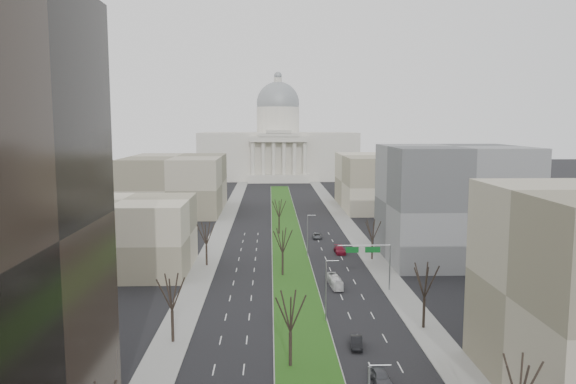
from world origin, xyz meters
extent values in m
plane|color=black|center=(0.00, 120.00, 0.00)|extent=(600.00, 600.00, 0.00)
cube|color=#999993|center=(0.00, 119.00, 0.07)|extent=(8.00, 222.00, 0.15)
cube|color=#184913|center=(0.00, 119.00, 0.17)|extent=(7.70, 221.70, 0.06)
cube|color=gray|center=(-17.50, 95.00, 0.07)|extent=(5.00, 330.00, 0.15)
cube|color=gray|center=(17.50, 95.00, 0.07)|extent=(5.00, 330.00, 0.15)
cube|color=beige|center=(0.00, 270.00, 12.00)|extent=(80.00, 40.00, 24.00)
cube|color=beige|center=(0.00, 247.00, 2.00)|extent=(30.00, 6.00, 4.00)
cube|color=beige|center=(0.00, 247.00, 21.00)|extent=(28.00, 5.00, 2.50)
cube|color=beige|center=(0.00, 247.00, 23.00)|extent=(20.00, 5.00, 1.80)
cube|color=beige|center=(0.00, 247.00, 24.60)|extent=(12.00, 5.00, 1.60)
cylinder|color=beige|center=(0.00, 270.00, 30.00)|extent=(22.00, 22.00, 14.00)
sphere|color=gray|center=(0.00, 270.00, 39.00)|extent=(22.00, 22.00, 22.00)
cylinder|color=beige|center=(0.00, 270.00, 50.00)|extent=(4.00, 4.00, 4.00)
sphere|color=gray|center=(0.00, 270.00, 53.00)|extent=(4.00, 4.00, 4.00)
cylinder|color=beige|center=(-12.50, 247.00, 12.00)|extent=(2.00, 2.00, 16.00)
cylinder|color=beige|center=(-7.50, 247.00, 12.00)|extent=(2.00, 2.00, 16.00)
cylinder|color=beige|center=(-2.50, 247.00, 12.00)|extent=(2.00, 2.00, 16.00)
cylinder|color=beige|center=(2.50, 247.00, 12.00)|extent=(2.00, 2.00, 16.00)
cylinder|color=beige|center=(7.50, 247.00, 12.00)|extent=(2.00, 2.00, 16.00)
cylinder|color=beige|center=(12.50, 247.00, 12.00)|extent=(2.00, 2.00, 16.00)
cube|color=gray|center=(-33.00, 85.00, 7.00)|extent=(26.00, 22.00, 14.00)
cube|color=#595A5D|center=(34.00, 92.00, 12.00)|extent=(28.00, 26.00, 24.00)
cube|color=gray|center=(-35.00, 160.00, 9.00)|extent=(30.00, 40.00, 18.00)
cube|color=gray|center=(35.00, 165.00, 9.00)|extent=(30.00, 40.00, 18.00)
cylinder|color=black|center=(-17.20, 48.00, 2.16)|extent=(0.40, 0.40, 4.32)
cylinder|color=black|center=(-17.20, 88.00, 2.11)|extent=(0.40, 0.40, 4.22)
cylinder|color=black|center=(17.20, 52.00, 2.21)|extent=(0.40, 0.40, 4.42)
cylinder|color=black|center=(17.20, 92.00, 2.02)|extent=(0.40, 0.40, 4.03)
cylinder|color=black|center=(-2.00, 40.00, 2.16)|extent=(0.40, 0.40, 4.32)
cylinder|color=black|center=(-2.00, 80.00, 2.16)|extent=(0.40, 0.40, 4.32)
cylinder|color=black|center=(-2.00, 120.00, 2.16)|extent=(0.40, 0.40, 4.32)
cylinder|color=gray|center=(4.60, 20.00, 9.10)|extent=(1.80, 0.12, 0.12)
cylinder|color=gray|center=(3.70, 55.00, 4.50)|extent=(0.20, 0.20, 9.00)
cylinder|color=gray|center=(4.60, 55.00, 9.10)|extent=(1.80, 0.12, 0.12)
cylinder|color=gray|center=(3.70, 95.00, 4.50)|extent=(0.20, 0.20, 9.00)
cylinder|color=gray|center=(4.60, 95.00, 9.10)|extent=(1.80, 0.12, 0.12)
cylinder|color=gray|center=(16.20, 70.00, 4.00)|extent=(0.24, 0.24, 8.00)
cylinder|color=gray|center=(11.70, 70.00, 8.00)|extent=(9.00, 0.18, 0.18)
cube|color=#0C591E|center=(13.20, 70.08, 7.20)|extent=(2.60, 0.08, 1.00)
cube|color=#0C591E|center=(9.70, 70.08, 7.20)|extent=(2.20, 0.08, 1.00)
imported|color=#45474C|center=(7.85, 35.40, 0.77)|extent=(2.19, 4.65, 1.54)
imported|color=black|center=(6.72, 45.49, 0.68)|extent=(1.95, 4.30, 1.37)
imported|color=maroon|center=(11.12, 97.97, 0.78)|extent=(2.36, 5.42, 1.55)
imported|color=#52555A|center=(7.45, 114.39, 0.63)|extent=(2.29, 4.63, 1.26)
imported|color=white|center=(7.06, 72.37, 0.99)|extent=(2.17, 7.20, 1.98)
camera|label=1|loc=(-4.34, -23.37, 28.69)|focal=35.00mm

